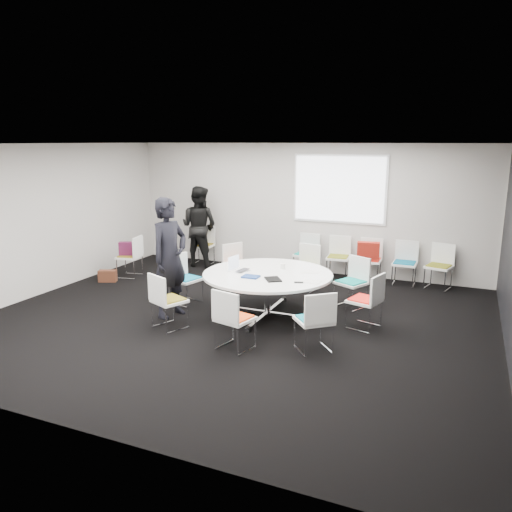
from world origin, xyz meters
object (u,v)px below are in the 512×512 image
at_px(chair_ring_b, 351,292).
at_px(chair_ring_c, 305,276).
at_px(cup, 283,266).
at_px(chair_ring_h, 314,332).
at_px(conference_table, 268,285).
at_px(maroon_bag, 129,249).
at_px(chair_ring_f, 169,311).
at_px(chair_spare_left, 130,264).
at_px(person_back, 199,226).
at_px(chair_ring_e, 186,288).
at_px(chair_back_a, 306,262).
at_px(chair_ring_d, 238,275).
at_px(person_main, 170,258).
at_px(chair_ring_g, 234,330).
at_px(chair_back_d, 404,272).
at_px(chair_back_c, 369,268).
at_px(chair_person_back, 203,253).
at_px(chair_ring_a, 365,311).
at_px(chair_back_e, 438,275).
at_px(chair_back_b, 338,265).
at_px(laptop, 245,271).
at_px(brown_bag, 108,276).

distance_m(chair_ring_b, chair_ring_c, 1.26).
bearing_deg(cup, chair_ring_h, -55.67).
xyz_separation_m(conference_table, maroon_bag, (-3.61, 1.10, 0.09)).
bearing_deg(chair_ring_f, chair_spare_left, 160.89).
bearing_deg(chair_ring_b, person_back, 4.71).
relative_size(chair_ring_e, chair_back_a, 1.00).
bearing_deg(chair_spare_left, chair_ring_e, -129.19).
distance_m(chair_ring_d, cup, 1.57).
bearing_deg(chair_ring_f, person_main, 142.84).
height_order(conference_table, chair_ring_f, chair_ring_f).
xyz_separation_m(chair_ring_b, person_main, (-2.66, -1.58, 0.71)).
distance_m(chair_ring_c, chair_ring_h, 2.92).
xyz_separation_m(conference_table, chair_ring_b, (1.18, 0.97, -0.25)).
bearing_deg(chair_ring_g, cup, 102.36).
bearing_deg(maroon_bag, chair_ring_d, 2.64).
distance_m(chair_back_a, chair_spare_left, 3.78).
relative_size(chair_ring_b, chair_back_d, 1.00).
xyz_separation_m(chair_back_c, chair_person_back, (-3.89, -0.04, 0.00)).
bearing_deg(chair_ring_a, chair_ring_f, 128.60).
height_order(chair_back_e, person_main, person_main).
relative_size(chair_back_b, cup, 9.78).
height_order(chair_ring_h, laptop, chair_ring_h).
distance_m(chair_ring_f, chair_person_back, 4.15).
xyz_separation_m(chair_back_b, brown_bag, (-4.31, -2.16, -0.16)).
xyz_separation_m(person_back, laptop, (2.33, -2.61, -0.18)).
distance_m(conference_table, chair_back_d, 3.34).
distance_m(chair_ring_b, chair_person_back, 4.28).
bearing_deg(chair_ring_c, chair_ring_d, 29.70).
height_order(chair_ring_e, cup, chair_ring_e).
xyz_separation_m(chair_ring_d, laptop, (0.72, -1.27, 0.47)).
relative_size(chair_ring_b, laptop, 2.95).
xyz_separation_m(chair_spare_left, person_main, (2.11, -1.71, 0.71)).
distance_m(chair_back_d, laptop, 3.63).
distance_m(chair_back_d, cup, 2.99).
bearing_deg(cup, person_main, -148.38).
bearing_deg(chair_back_a, chair_ring_e, 68.85).
relative_size(chair_ring_d, chair_back_a, 1.00).
height_order(chair_ring_e, person_back, person_back).
bearing_deg(chair_back_b, chair_person_back, -3.94).
bearing_deg(chair_ring_g, chair_spare_left, 158.59).
bearing_deg(chair_back_e, chair_back_b, 14.93).
bearing_deg(chair_ring_b, chair_back_d, -83.78).
distance_m(chair_back_d, maroon_bag, 5.72).
bearing_deg(maroon_bag, chair_ring_f, -42.67).
height_order(chair_ring_e, chair_back_c, same).
distance_m(chair_ring_d, person_main, 1.99).
distance_m(chair_ring_f, person_back, 4.04).
relative_size(chair_ring_a, chair_back_e, 1.00).
xyz_separation_m(conference_table, chair_ring_a, (1.60, 0.06, -0.25)).
relative_size(chair_ring_e, chair_back_d, 1.00).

